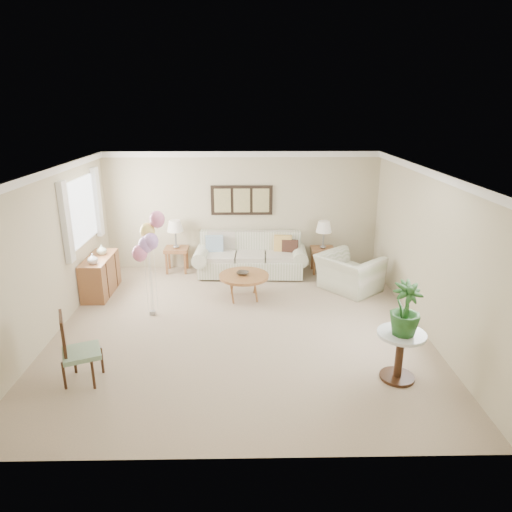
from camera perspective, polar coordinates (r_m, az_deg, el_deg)
The scene contains 18 objects.
ground_plane at distance 7.74m, azimuth -1.94°, elevation -8.82°, with size 6.00×6.00×0.00m, color tan.
room_shell at distance 7.24m, azimuth -2.94°, elevation 3.05°, with size 6.04×6.04×2.60m.
wall_art_triptych at distance 10.05m, azimuth -1.80°, elevation 6.97°, with size 1.35×0.06×0.65m.
sofa at distance 9.94m, azimuth -0.65°, elevation -0.29°, with size 2.47×0.99×0.90m.
end_table_left at distance 10.20m, azimuth -9.91°, elevation 0.55°, with size 0.51×0.46×0.55m.
end_table_right at distance 10.13m, azimuth 8.34°, elevation 0.51°, with size 0.51×0.46×0.55m.
lamp_left at distance 10.04m, azimuth -10.08°, elevation 3.61°, with size 0.35×0.35×0.62m.
lamp_right at distance 9.97m, azimuth 8.48°, elevation 3.52°, with size 0.34×0.34×0.61m.
coffee_table at distance 8.65m, azimuth -1.52°, elevation -2.60°, with size 0.95×0.95×0.48m.
decor_bowl at distance 8.63m, azimuth -1.69°, elevation -2.17°, with size 0.23×0.23×0.06m, color #332B22.
armchair at distance 9.25m, azimuth 11.54°, elevation -2.08°, with size 1.11×0.97×0.72m, color beige.
side_table at distance 6.45m, azimuth 17.62°, elevation -10.46°, with size 0.64×0.64×0.69m.
potted_plant at distance 6.19m, azimuth 18.17°, elevation -6.32°, with size 0.40×0.40×0.72m, color #234B1C.
accent_chair at distance 6.57m, azimuth -21.64°, elevation -10.60°, with size 0.62×0.61×0.96m.
credenza at distance 9.42m, azimuth -18.88°, elevation -2.30°, with size 0.46×1.20×0.74m.
vase_white at distance 8.93m, azimuth -19.76°, elevation -0.32°, with size 0.19×0.19×0.20m, color silver.
vase_sage at distance 9.43m, azimuth -18.74°, elevation 0.75°, with size 0.19×0.19×0.20m, color #ADBD9C.
balloon_cluster at distance 7.87m, azimuth -13.30°, elevation 2.09°, with size 0.54×0.48×1.85m.
Camera 1 is at (0.13, -6.88, 3.54)m, focal length 32.00 mm.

